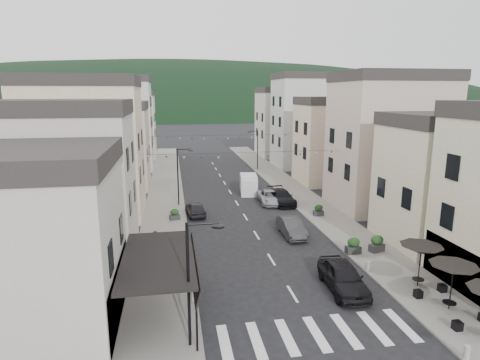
# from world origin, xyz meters

# --- Properties ---
(ground) EXTENTS (700.00, 700.00, 0.00)m
(ground) POSITION_xyz_m (0.00, 0.00, 0.00)
(ground) COLOR black
(ground) RESTS_ON ground
(sidewalk_left) EXTENTS (4.00, 76.00, 0.12)m
(sidewalk_left) POSITION_xyz_m (-7.50, 32.00, 0.06)
(sidewalk_left) COLOR slate
(sidewalk_left) RESTS_ON ground
(sidewalk_right) EXTENTS (4.00, 76.00, 0.12)m
(sidewalk_right) POSITION_xyz_m (7.50, 32.00, 0.06)
(sidewalk_right) COLOR slate
(sidewalk_right) RESTS_ON ground
(hill_backdrop) EXTENTS (640.00, 360.00, 70.00)m
(hill_backdrop) POSITION_xyz_m (0.00, 300.00, 0.00)
(hill_backdrop) COLOR black
(hill_backdrop) RESTS_ON ground
(boutique_awning) EXTENTS (3.77, 7.50, 3.28)m
(boutique_awning) POSITION_xyz_m (-7.25, 5.00, 3.11)
(boutique_awning) COLOR black
(boutique_awning) RESTS_ON ground
(buildings_row_left) EXTENTS (10.20, 54.16, 14.00)m
(buildings_row_left) POSITION_xyz_m (-14.50, 37.75, 6.12)
(buildings_row_left) COLOR #B3AFA4
(buildings_row_left) RESTS_ON ground
(buildings_row_right) EXTENTS (10.20, 54.16, 14.50)m
(buildings_row_right) POSITION_xyz_m (14.50, 36.59, 6.32)
(buildings_row_right) COLOR #BCB795
(buildings_row_right) RESTS_ON ground
(cafe_terrace) EXTENTS (2.50, 8.10, 2.53)m
(cafe_terrace) POSITION_xyz_m (7.70, 2.80, 2.36)
(cafe_terrace) COLOR black
(cafe_terrace) RESTS_ON ground
(streetlamp_left_near) EXTENTS (1.70, 0.56, 6.00)m
(streetlamp_left_near) POSITION_xyz_m (-5.82, 2.00, 3.70)
(streetlamp_left_near) COLOR black
(streetlamp_left_near) RESTS_ON ground
(streetlamp_left_far) EXTENTS (1.70, 0.56, 6.00)m
(streetlamp_left_far) POSITION_xyz_m (-5.82, 26.00, 3.70)
(streetlamp_left_far) COLOR black
(streetlamp_left_far) RESTS_ON ground
(streetlamp_right_far) EXTENTS (1.70, 0.56, 6.00)m
(streetlamp_right_far) POSITION_xyz_m (5.82, 44.00, 3.70)
(streetlamp_right_far) COLOR black
(streetlamp_right_far) RESTS_ON ground
(bollards) EXTENTS (11.66, 10.26, 0.60)m
(bollards) POSITION_xyz_m (0.00, 5.50, 0.42)
(bollards) COLOR gray
(bollards) RESTS_ON ground
(bunting_near) EXTENTS (19.00, 0.28, 0.62)m
(bunting_near) POSITION_xyz_m (0.00, 22.00, 5.65)
(bunting_near) COLOR black
(bunting_near) RESTS_ON ground
(bunting_far) EXTENTS (19.00, 0.28, 0.62)m
(bunting_far) POSITION_xyz_m (0.00, 38.00, 5.65)
(bunting_far) COLOR black
(bunting_far) RESTS_ON ground
(parked_car_a) EXTENTS (2.22, 4.98, 1.66)m
(parked_car_a) POSITION_xyz_m (3.07, 6.00, 0.83)
(parked_car_a) COLOR black
(parked_car_a) RESTS_ON ground
(parked_car_b) EXTENTS (1.55, 4.39, 1.44)m
(parked_car_b) POSITION_xyz_m (2.80, 15.47, 0.72)
(parked_car_b) COLOR #2E2E30
(parked_car_b) RESTS_ON ground
(parked_car_c) EXTENTS (2.52, 5.01, 1.36)m
(parked_car_c) POSITION_xyz_m (3.46, 25.34, 0.68)
(parked_car_c) COLOR #96979E
(parked_car_c) RESTS_ON ground
(parked_car_d) EXTENTS (2.33, 5.18, 1.47)m
(parked_car_d) POSITION_xyz_m (4.60, 24.99, 0.74)
(parked_car_d) COLOR black
(parked_car_d) RESTS_ON ground
(parked_car_e) EXTENTS (2.01, 4.10, 1.35)m
(parked_car_e) POSITION_xyz_m (-4.60, 22.30, 0.67)
(parked_car_e) COLOR black
(parked_car_e) RESTS_ON ground
(delivery_van) EXTENTS (2.45, 4.86, 2.23)m
(delivery_van) POSITION_xyz_m (2.07, 30.25, 1.09)
(delivery_van) COLOR silver
(delivery_van) RESTS_ON ground
(pedestrian_a) EXTENTS (0.63, 0.43, 1.68)m
(pedestrian_a) POSITION_xyz_m (-7.82, 11.41, 0.96)
(pedestrian_a) COLOR black
(pedestrian_a) RESTS_ON sidewalk_left
(pedestrian_b) EXTENTS (1.01, 0.91, 1.70)m
(pedestrian_b) POSITION_xyz_m (-7.97, 13.07, 0.97)
(pedestrian_b) COLOR black
(pedestrian_b) RESTS_ON sidewalk_left
(planter_la) EXTENTS (1.03, 0.71, 1.05)m
(planter_la) POSITION_xyz_m (-7.48, 11.07, 0.63)
(planter_la) COLOR #2C2B2E
(planter_la) RESTS_ON sidewalk_left
(planter_lb) EXTENTS (1.00, 0.71, 1.02)m
(planter_lb) POSITION_xyz_m (-6.57, 20.96, 0.61)
(planter_lb) COLOR #2A2A2C
(planter_lb) RESTS_ON sidewalk_left
(planter_ra) EXTENTS (1.21, 0.89, 1.22)m
(planter_ra) POSITION_xyz_m (7.86, 10.89, 0.71)
(planter_ra) COLOR #313133
(planter_ra) RESTS_ON sidewalk_right
(planter_rb) EXTENTS (1.07, 0.61, 1.19)m
(planter_rb) POSITION_xyz_m (6.00, 10.82, 0.70)
(planter_rb) COLOR #29292C
(planter_rb) RESTS_ON sidewalk_right
(planter_rc) EXTENTS (0.99, 0.60, 1.06)m
(planter_rc) POSITION_xyz_m (6.82, 19.97, 0.63)
(planter_rc) COLOR #2A2A2C
(planter_rc) RESTS_ON sidewalk_right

